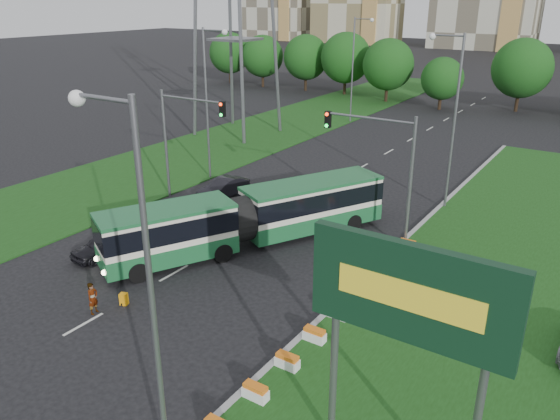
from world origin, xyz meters
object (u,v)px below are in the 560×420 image
Objects in this scene: car_left_far at (223,188)px; shopping_trolley at (124,299)px; traffic_mast_left at (181,129)px; pedestrian at (93,298)px; articulated_bus at (247,216)px; billboard at (409,304)px; car_left_near at (105,245)px; traffic_mast_median at (385,159)px.

shopping_trolley is (5.64, -14.79, -0.42)m from car_left_far.
pedestrian is (7.03, -14.06, -4.54)m from traffic_mast_left.
articulated_bus reaches higher than shopping_trolley.
articulated_bus is 10.61m from pedestrian.
billboard is 0.45× the size of articulated_bus.
car_left_near reaches higher than shopping_trolley.
traffic_mast_left is at bearing 146.45° from billboard.
traffic_mast_median is (-7.47, 16.00, -0.81)m from billboard.
car_left_near is at bearing 36.28° from pedestrian.
articulated_bus is 11.05× the size of pedestrian.
billboard reaches higher than shopping_trolley.
traffic_mast_left is 16.37m from pedestrian.
articulated_bus reaches higher than car_left_near.
car_left_far is at bearing 45.73° from traffic_mast_left.
car_left_far is at bearing 166.24° from articulated_bus.
pedestrian is (-1.37, -10.48, -0.99)m from articulated_bus.
traffic_mast_median is at bearing -37.12° from pedestrian.
car_left_far is at bearing 8.61° from pedestrian.
articulated_bus is at bearing -23.12° from traffic_mast_left.
articulated_bus is 28.96× the size of shopping_trolley.
car_left_near is (-5.90, -5.96, -1.11)m from articulated_bus.
traffic_mast_median is at bearing 41.33° from shopping_trolley.
billboard is at bearing -33.55° from traffic_mast_left.
billboard is at bearing -33.50° from car_left_far.
car_left_far is (-13.17, 1.04, -4.63)m from traffic_mast_median.
articulated_bus is at bearing -16.21° from pedestrian.
traffic_mast_left is at bearing -128.22° from car_left_far.
traffic_mast_left is 10.91m from car_left_near.
traffic_mast_left is at bearing 100.92° from shopping_trolley.
billboard is 4.96× the size of pedestrian.
car_left_near is (-12.65, -10.54, -4.66)m from traffic_mast_median.
shopping_trolley is at bearing -24.27° from car_left_near.
articulated_bus is at bearing 141.26° from billboard.
car_left_near is at bearing 164.81° from billboard.
shopping_trolley is (-0.77, -9.17, -1.49)m from articulated_bus.
car_left_near is (2.50, -9.54, -4.66)m from traffic_mast_left.
pedestrian is (5.04, -16.10, 0.08)m from car_left_far.
shopping_trolley is at bearing -59.12° from traffic_mast_left.
pedestrian is at bearing -66.56° from car_left_far.
traffic_mast_left is (-22.63, 15.00, -0.81)m from billboard.
traffic_mast_median is 1.82× the size of car_left_far.
car_left_far is at bearing 175.48° from traffic_mast_median.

